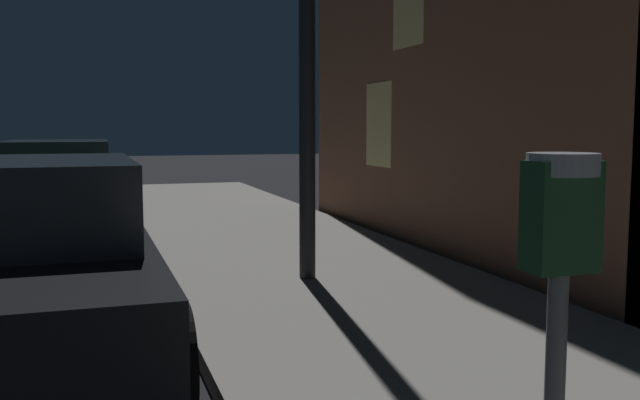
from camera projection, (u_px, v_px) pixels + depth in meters
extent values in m
cube|color=#1E4728|center=(561.00, 216.00, 1.88)|extent=(0.19, 0.11, 0.30)
cylinder|color=#999EA5|center=(563.00, 164.00, 1.86)|extent=(0.19, 0.19, 0.06)
cube|color=black|center=(544.00, 202.00, 1.85)|extent=(0.01, 0.08, 0.11)
cube|color=black|center=(21.00, 280.00, 4.95)|extent=(1.76, 4.50, 0.64)
cube|color=#1E2328|center=(16.00, 201.00, 4.74)|extent=(1.54, 2.03, 0.56)
cylinder|color=black|center=(136.00, 268.00, 6.57)|extent=(0.22, 0.66, 0.66)
cylinder|color=black|center=(171.00, 362.00, 3.95)|extent=(0.22, 0.66, 0.66)
cube|color=#19592D|center=(58.00, 195.00, 11.18)|extent=(1.80, 4.59, 0.64)
cube|color=#1E2328|center=(57.00, 158.00, 11.14)|extent=(1.57, 2.25, 0.56)
cylinder|color=black|center=(9.00, 202.00, 12.28)|extent=(0.23, 0.66, 0.66)
cylinder|color=black|center=(115.00, 199.00, 12.81)|extent=(0.23, 0.66, 0.66)
cylinder|color=black|center=(120.00, 218.00, 10.13)|extent=(0.23, 0.66, 0.66)
cube|color=#F2D17F|center=(410.00, 0.00, 9.00)|extent=(0.06, 0.90, 1.20)
cube|color=#F2D17F|center=(380.00, 125.00, 10.05)|extent=(0.06, 0.90, 1.20)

